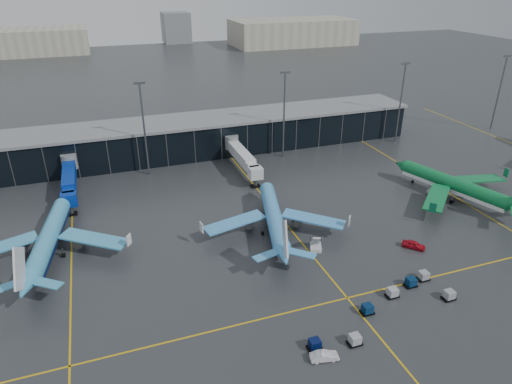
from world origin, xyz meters
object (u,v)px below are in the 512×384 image
object	(u,v)px
airliner_klm_near	(274,207)
airliner_aer_lingus	(455,176)
service_van_white	(324,356)
service_van_red	(414,245)
mobile_airstair	(316,245)
airliner_arkefly	(46,228)
baggage_carts	(390,304)

from	to	relation	value
airliner_klm_near	airliner_aer_lingus	size ratio (longest dim) A/B	0.96
airliner_aer_lingus	airliner_klm_near	bearing A→B (deg)	162.51
service_van_white	service_van_red	bearing A→B (deg)	-45.32
airliner_klm_near	service_van_red	size ratio (longest dim) A/B	7.91
airliner_aer_lingus	service_van_red	world-z (taller)	airliner_aer_lingus
airliner_klm_near	mobile_airstair	bearing A→B (deg)	-46.28
airliner_arkefly	service_van_red	bearing A→B (deg)	-8.98
airliner_klm_near	service_van_white	world-z (taller)	airliner_klm_near
baggage_carts	service_van_red	world-z (taller)	baggage_carts
baggage_carts	service_van_white	distance (m)	16.84
baggage_carts	service_van_white	size ratio (longest dim) A/B	6.86
airliner_arkefly	service_van_white	distance (m)	57.98
airliner_klm_near	service_van_red	distance (m)	29.53
airliner_klm_near	airliner_aer_lingus	xyz separation A→B (m)	(47.25, -0.14, 0.25)
airliner_klm_near	mobile_airstair	size ratio (longest dim) A/B	9.53
airliner_klm_near	airliner_arkefly	bearing A→B (deg)	-173.60
baggage_carts	mobile_airstair	size ratio (longest dim) A/B	7.60
airliner_arkefly	airliner_aer_lingus	distance (m)	92.46
airliner_klm_near	airliner_aer_lingus	world-z (taller)	airliner_aer_lingus
airliner_arkefly	baggage_carts	xyz separation A→B (m)	(54.05, -36.60, -5.00)
service_van_white	airliner_arkefly	bearing A→B (deg)	52.84
mobile_airstair	airliner_arkefly	bearing A→B (deg)	-174.33
airliner_arkefly	airliner_klm_near	bearing A→B (deg)	0.93
service_van_red	airliner_aer_lingus	bearing A→B (deg)	-8.14
airliner_arkefly	service_van_white	world-z (taller)	airliner_arkefly
airliner_aer_lingus	service_van_white	size ratio (longest dim) A/B	8.98
service_van_red	service_van_white	xyz separation A→B (m)	(-30.73, -20.45, -0.09)
airliner_arkefly	service_van_red	world-z (taller)	airliner_arkefly
airliner_klm_near	mobile_airstair	distance (m)	12.12
airliner_arkefly	service_van_white	bearing A→B (deg)	-39.09
airliner_aer_lingus	mobile_airstair	xyz separation A→B (m)	(-41.83, -9.57, -5.06)
airliner_klm_near	mobile_airstair	world-z (taller)	airliner_klm_near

